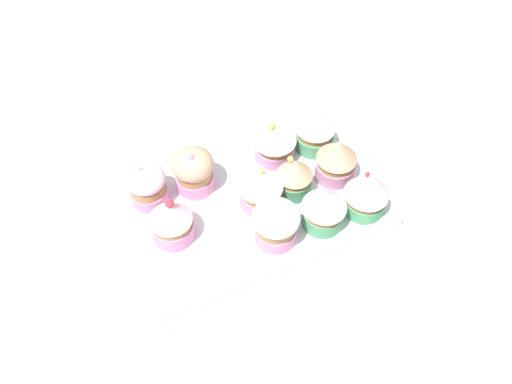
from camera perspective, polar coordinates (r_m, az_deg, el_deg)
ground_plane at (r=85.51cm, az=-0.00°, el=-2.34°), size 180.00×180.00×3.00cm
baking_tray at (r=83.80cm, az=-0.00°, el=-1.50°), size 36.37×23.04×1.20cm
cupcake_0 at (r=88.70cm, az=5.99°, el=6.17°), size 6.20×6.20×6.82cm
cupcake_1 at (r=86.45cm, az=1.87°, el=5.31°), size 6.80×6.80×7.59cm
cupcake_2 at (r=82.94cm, az=-6.33°, el=2.20°), size 6.16×6.16×7.71cm
cupcake_3 at (r=82.64cm, az=-10.96°, el=0.71°), size 5.68×5.68×7.06cm
cupcake_4 at (r=84.51cm, az=8.18°, el=3.25°), size 6.12×6.12×7.61cm
cupcake_5 at (r=82.47cm, az=3.84°, el=1.70°), size 5.40×5.40×7.05cm
cupcake_6 at (r=80.91cm, az=0.42°, el=0.50°), size 6.46×6.46×6.97cm
cupcake_7 at (r=77.76cm, az=-8.50°, el=-2.99°), size 6.06×6.06×7.91cm
cupcake_8 at (r=81.37cm, az=11.13°, el=-0.00°), size 6.49×6.49×7.68cm
cupcake_9 at (r=78.92cm, az=6.89°, el=-1.58°), size 6.39×6.39×7.06cm
cupcake_10 at (r=76.97cm, az=1.69°, el=-3.30°), size 6.61×6.61×6.80cm
napkin at (r=77.28cm, az=-14.81°, el=-12.48°), size 14.30×16.72×0.60cm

